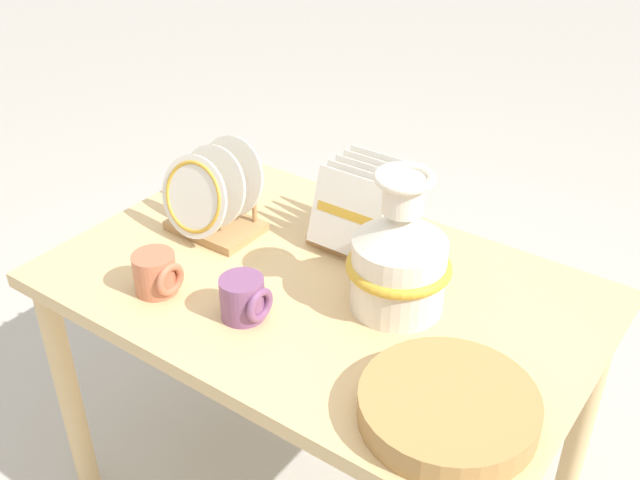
{
  "coord_description": "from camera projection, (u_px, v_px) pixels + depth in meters",
  "views": [
    {
      "loc": [
        0.77,
        -1.08,
        1.68
      ],
      "look_at": [
        0.0,
        0.0,
        0.84
      ],
      "focal_mm": 42.0,
      "sensor_mm": 36.0,
      "label": 1
    }
  ],
  "objects": [
    {
      "name": "dish_rack_round_plates",
      "position": [
        211.0,
        204.0,
        1.77
      ],
      "size": [
        0.21,
        0.19,
        0.21
      ],
      "color": "tan",
      "rests_on": "display_table"
    },
    {
      "name": "wicker_charger_stack",
      "position": [
        448.0,
        407.0,
        1.28
      ],
      "size": [
        0.31,
        0.31,
        0.05
      ],
      "color": "#AD7F47",
      "rests_on": "display_table"
    },
    {
      "name": "display_table",
      "position": [
        320.0,
        317.0,
        1.68
      ],
      "size": [
        1.18,
        0.76,
        0.73
      ],
      "color": "tan",
      "rests_on": "ground_plane"
    },
    {
      "name": "dish_rack_square_plates",
      "position": [
        361.0,
        217.0,
        1.73
      ],
      "size": [
        0.21,
        0.19,
        0.2
      ],
      "color": "tan",
      "rests_on": "display_table"
    },
    {
      "name": "ceramic_vase",
      "position": [
        399.0,
        256.0,
        1.5
      ],
      "size": [
        0.22,
        0.22,
        0.31
      ],
      "color": "silver",
      "rests_on": "display_table"
    },
    {
      "name": "mug_plum_glaze",
      "position": [
        244.0,
        299.0,
        1.51
      ],
      "size": [
        0.1,
        0.09,
        0.09
      ],
      "color": "#7A4770",
      "rests_on": "display_table"
    },
    {
      "name": "mug_terracotta_glaze",
      "position": [
        157.0,
        274.0,
        1.58
      ],
      "size": [
        0.1,
        0.09,
        0.09
      ],
      "color": "#B76647",
      "rests_on": "display_table"
    }
  ]
}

